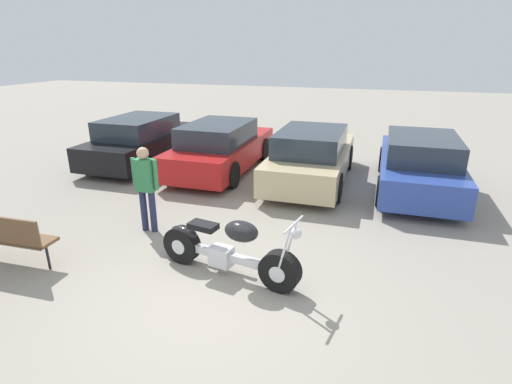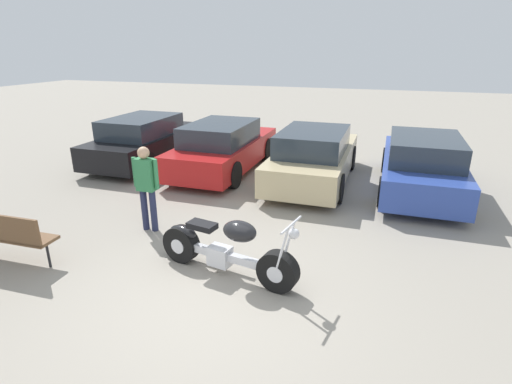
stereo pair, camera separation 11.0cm
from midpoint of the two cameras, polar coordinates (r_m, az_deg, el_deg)
The scene contains 8 objects.
ground_plane at distance 5.77m, azimuth -5.89°, elevation -14.52°, with size 60.00×60.00×0.00m, color gray.
motorcycle at distance 6.02m, azimuth -3.87°, elevation -8.17°, with size 2.31×0.86×1.08m.
parked_car_black at distance 12.36m, azimuth -15.16°, elevation 7.19°, with size 1.80×4.36×1.36m.
parked_car_red at distance 11.05m, azimuth -4.39°, elevation 6.36°, with size 1.80×4.36×1.36m.
parked_car_champagne at distance 10.18m, azimuth 8.57°, elevation 5.00°, with size 1.80×4.36×1.36m.
parked_car_blue at distance 10.16m, azimuth 22.90°, elevation 3.59°, with size 1.80×4.36×1.36m.
park_bench at distance 7.34m, azimuth -31.95°, elevation -4.90°, with size 1.60×0.45×0.89m.
person_standing at distance 7.49m, azimuth -14.99°, elevation 1.36°, with size 0.52×0.22×1.61m.
Camera 2 is at (2.09, -4.28, 3.26)m, focal length 28.00 mm.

